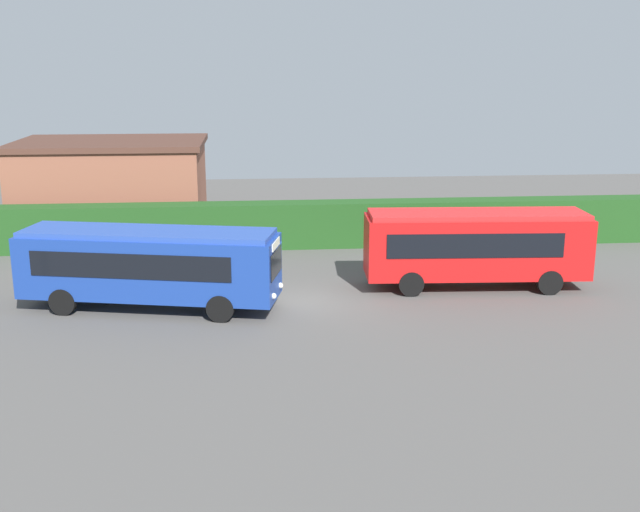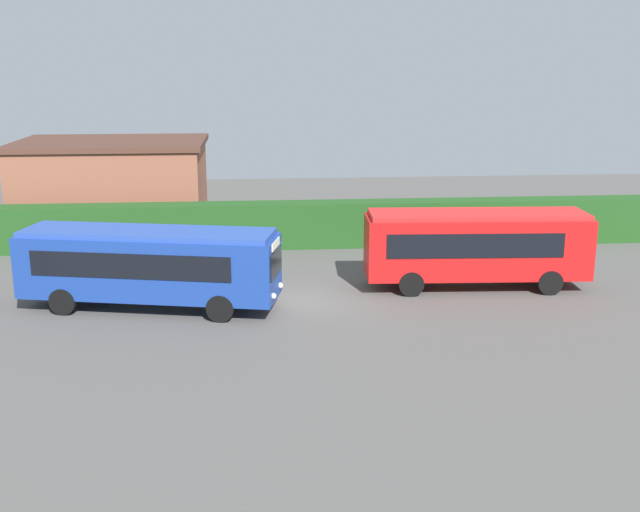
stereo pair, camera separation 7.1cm
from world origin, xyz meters
The scene contains 10 objects.
ground_plane centered at (0.00, 0.00, 0.00)m, with size 64.00×64.00×0.00m, color #514F4C.
bus_blue centered at (-5.47, -0.26, 1.76)m, with size 9.88×4.45×3.03m.
bus_red centered at (7.42, 1.40, 1.82)m, with size 9.18×2.79×3.17m.
person_left centered at (-7.88, 3.19, 0.90)m, with size 0.26×0.50×1.73m.
person_center centered at (-6.78, 2.83, 0.97)m, with size 0.54×0.46×1.84m.
person_right centered at (-4.36, 3.80, 0.87)m, with size 0.45×0.31×1.66m.
person_far centered at (10.29, 3.79, 0.90)m, with size 0.52×0.33×1.73m.
hedge_row centered at (0.00, 9.19, 1.12)m, with size 44.00×1.46×2.24m, color #1E491B.
depot_building centered at (-9.27, 14.66, 2.43)m, with size 10.15×7.46×4.84m.
traffic_cone centered at (-11.95, 6.04, 0.30)m, with size 0.36×0.36×0.60m, color orange.
Camera 1 is at (-1.58, -28.30, 9.11)m, focal length 43.23 mm.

